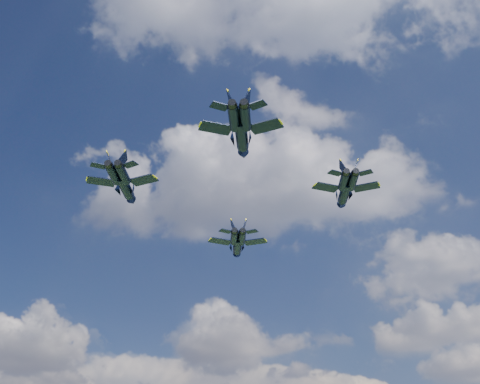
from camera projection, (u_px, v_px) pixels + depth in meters
name	position (u px, v px, depth m)	size (l,w,h in m)	color
jet_lead	(237.00, 246.00, 120.71)	(11.51, 15.33, 3.61)	black
jet_left	(126.00, 187.00, 103.49)	(12.37, 16.06, 3.81)	black
jet_right	(344.00, 193.00, 103.71)	(11.46, 15.05, 3.56)	black
jet_slot	(242.00, 136.00, 90.70)	(12.62, 16.39, 3.89)	black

